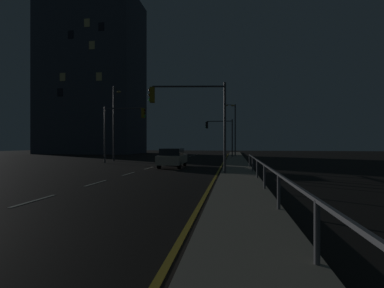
{
  "coord_description": "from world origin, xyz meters",
  "views": [
    {
      "loc": [
        6.68,
        -2.8,
        1.93
      ],
      "look_at": [
        1.15,
        31.53,
        1.93
      ],
      "focal_mm": 24.18,
      "sensor_mm": 36.0,
      "label": 1
    }
  ],
  "objects": [
    {
      "name": "street_lamp_corner",
      "position": [
        -6.84,
        25.13,
        5.02
      ],
      "size": [
        0.56,
        2.01,
        8.5
      ],
      "color": "#38383D",
      "rests_on": "ground"
    },
    {
      "name": "ground_plane",
      "position": [
        0.0,
        17.5,
        0.0
      ],
      "size": [
        112.0,
        112.0,
        0.0
      ],
      "primitive_type": "plane",
      "color": "black",
      "rests_on": "ground"
    },
    {
      "name": "traffic_light_far_right",
      "position": [
        4.11,
        13.04,
        4.14
      ],
      "size": [
        4.8,
        0.94,
        5.62
      ],
      "color": "#4C4C51",
      "rests_on": "sidewalk_right"
    },
    {
      "name": "street_lamp_far_end",
      "position": [
        6.86,
        36.59,
        4.72
      ],
      "size": [
        0.72,
        1.95,
        7.65
      ],
      "color": "#4C4C51",
      "rests_on": "sidewalk_right"
    },
    {
      "name": "traffic_light_overhead_east",
      "position": [
        4.84,
        33.57,
        3.83
      ],
      "size": [
        3.86,
        0.35,
        5.24
      ],
      "color": "#38383D",
      "rests_on": "sidewalk_right"
    },
    {
      "name": "building_distant",
      "position": [
        -21.87,
        46.2,
        15.59
      ],
      "size": [
        19.35,
        10.88,
        31.18
      ],
      "color": "#3D424C",
      "rests_on": "ground"
    },
    {
      "name": "lane_edge_line",
      "position": [
        5.63,
        22.5,
        0.01
      ],
      "size": [
        0.14,
        53.0,
        0.01
      ],
      "color": "gold",
      "rests_on": "ground"
    },
    {
      "name": "car",
      "position": [
        1.7,
        18.02,
        0.82
      ],
      "size": [
        1.98,
        4.46,
        1.57
      ],
      "color": "beige",
      "rests_on": "ground"
    },
    {
      "name": "barrier_fence",
      "position": [
        7.91,
        7.89,
        0.89
      ],
      "size": [
        0.09,
        19.86,
        0.98
      ],
      "color": "#59595E",
      "rests_on": "sidewalk_right"
    },
    {
      "name": "street_lamp_median",
      "position": [
        6.7,
        38.4,
        4.93
      ],
      "size": [
        1.77,
        1.07,
        8.07
      ],
      "color": "#38383D",
      "rests_on": "sidewalk_right"
    },
    {
      "name": "sidewalk_right",
      "position": [
        6.97,
        17.5,
        0.07
      ],
      "size": [
        2.18,
        77.0,
        0.14
      ],
      "primitive_type": "cube",
      "color": "#9E937F",
      "rests_on": "ground"
    },
    {
      "name": "lane_markings_center",
      "position": [
        0.0,
        21.0,
        0.01
      ],
      "size": [
        0.14,
        50.0,
        0.01
      ],
      "color": "silver",
      "rests_on": "ground"
    },
    {
      "name": "traffic_light_mid_right",
      "position": [
        -4.35,
        21.55,
        4.06
      ],
      "size": [
        4.43,
        0.35,
        5.74
      ],
      "color": "#4C4C51",
      "rests_on": "ground"
    }
  ]
}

